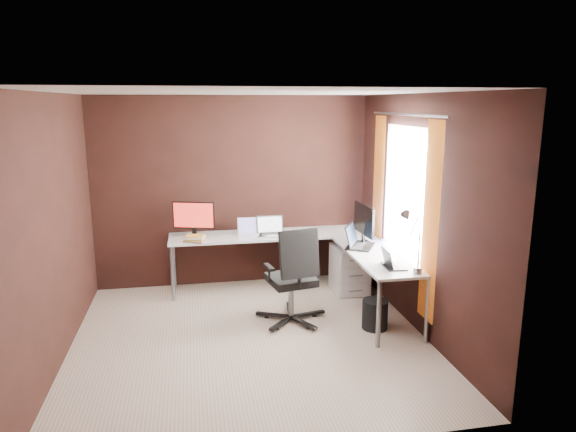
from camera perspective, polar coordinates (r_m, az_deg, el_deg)
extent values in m
cube|color=#C4AD98|center=(5.49, -4.22, -13.50)|extent=(3.60, 3.60, 0.00)
cube|color=white|center=(4.94, -4.69, 13.56)|extent=(3.60, 3.60, 0.00)
cube|color=black|center=(6.83, -6.14, 2.70)|extent=(3.60, 0.00, 2.50)
cube|color=black|center=(3.36, -0.95, -7.62)|extent=(3.60, 0.00, 2.50)
cube|color=black|center=(5.20, -24.56, -1.49)|extent=(0.00, 3.60, 2.50)
cube|color=black|center=(5.56, 14.33, 0.11)|extent=(0.00, 3.60, 2.50)
cube|color=white|center=(5.83, 12.88, 2.76)|extent=(0.00, 1.00, 1.30)
cube|color=orange|center=(5.21, 15.55, -0.78)|extent=(0.01, 0.35, 2.00)
cube|color=orange|center=(6.51, 9.96, 2.09)|extent=(0.01, 0.35, 2.00)
cylinder|color=slate|center=(5.74, 12.94, 10.94)|extent=(0.02, 1.90, 0.02)
cube|color=silver|center=(6.71, -1.77, -2.10)|extent=(2.65, 0.60, 0.03)
cube|color=silver|center=(5.91, 9.87, -4.30)|extent=(0.60, 1.65, 0.03)
cylinder|color=slate|center=(6.49, -12.72, -6.28)|extent=(0.05, 0.05, 0.70)
cylinder|color=slate|center=(6.98, -12.60, -4.92)|extent=(0.05, 0.05, 0.70)
cylinder|color=slate|center=(5.26, 10.06, -10.72)|extent=(0.05, 0.05, 0.70)
cylinder|color=slate|center=(5.45, 15.26, -10.10)|extent=(0.05, 0.05, 0.70)
cylinder|color=slate|center=(7.35, 7.89, -3.86)|extent=(0.05, 0.05, 0.70)
cube|color=silver|center=(6.71, 6.85, -5.87)|extent=(0.42, 0.50, 0.60)
cube|color=black|center=(6.60, -10.39, -2.34)|extent=(0.27, 0.21, 0.01)
cube|color=black|center=(6.60, -10.37, -1.79)|extent=(0.06, 0.05, 0.11)
cube|color=black|center=(6.55, -10.44, 0.10)|extent=(0.52, 0.17, 0.34)
cube|color=red|center=(6.54, -10.48, 0.07)|extent=(0.48, 0.15, 0.31)
cube|color=black|center=(6.32, 8.52, -2.95)|extent=(0.15, 0.23, 0.01)
cube|color=black|center=(6.29, 8.37, -2.46)|extent=(0.03, 0.05, 0.10)
cube|color=black|center=(6.24, 8.43, -0.41)|extent=(0.05, 0.58, 0.36)
cube|color=#1321B5|center=(6.24, 8.56, -0.40)|extent=(0.03, 0.55, 0.33)
cube|color=silver|center=(6.59, -4.10, -2.18)|extent=(0.34, 0.24, 0.02)
cube|color=silver|center=(6.65, -4.19, -1.06)|extent=(0.33, 0.07, 0.21)
cube|color=#6758A1|center=(6.65, -4.19, -1.07)|extent=(0.29, 0.05, 0.18)
cube|color=silver|center=(6.61, -1.91, -2.10)|extent=(0.36, 0.25, 0.02)
cube|color=silver|center=(6.68, -2.04, -0.92)|extent=(0.36, 0.07, 0.22)
cube|color=white|center=(6.67, -2.03, -0.93)|extent=(0.31, 0.05, 0.19)
cube|color=black|center=(6.15, 8.02, -3.35)|extent=(0.46, 0.50, 0.02)
cube|color=black|center=(6.14, 7.05, -2.04)|extent=(0.27, 0.40, 0.26)
cube|color=#1B2739|center=(6.14, 7.10, -2.05)|extent=(0.24, 0.35, 0.22)
cube|color=black|center=(5.48, 11.69, -5.49)|extent=(0.22, 0.30, 0.02)
cube|color=black|center=(5.42, 10.96, -4.56)|extent=(0.07, 0.29, 0.18)
cube|color=#CF6483|center=(5.43, 11.02, -4.55)|extent=(0.06, 0.26, 0.15)
cube|color=#90674D|center=(6.43, -10.27, -2.69)|extent=(0.30, 0.27, 0.02)
cube|color=#B39936|center=(6.42, -10.28, -2.50)|extent=(0.27, 0.24, 0.02)
cube|color=white|center=(6.42, -10.29, -2.33)|extent=(0.27, 0.24, 0.02)
cube|color=#B39936|center=(6.41, -10.29, -2.19)|extent=(0.24, 0.20, 0.01)
ellipsoid|color=black|center=(6.46, -10.84, -2.60)|extent=(0.09, 0.06, 0.04)
ellipsoid|color=black|center=(6.63, 2.46, -1.98)|extent=(0.10, 0.08, 0.04)
cylinder|color=slate|center=(5.32, 14.21, -5.88)|extent=(0.09, 0.09, 0.07)
cylinder|color=slate|center=(5.26, 14.33, -3.75)|extent=(0.02, 0.02, 0.35)
cylinder|color=slate|center=(5.20, 13.83, -1.18)|extent=(0.02, 0.19, 0.26)
cone|color=slate|center=(5.23, 13.07, -0.10)|extent=(0.11, 0.14, 0.14)
cylinder|color=slate|center=(5.81, 0.35, -9.18)|extent=(0.06, 0.06, 0.39)
cube|color=black|center=(5.73, 0.35, -7.07)|extent=(0.56, 0.56, 0.08)
cube|color=black|center=(5.42, 1.26, -4.23)|extent=(0.45, 0.20, 0.52)
cylinder|color=black|center=(5.74, 9.64, -10.72)|extent=(0.29, 0.29, 0.32)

